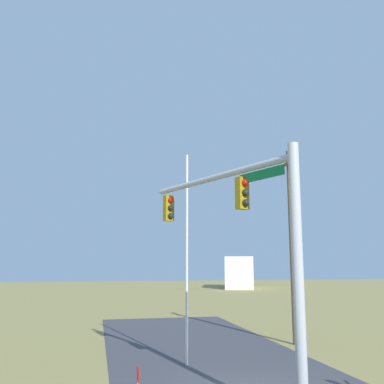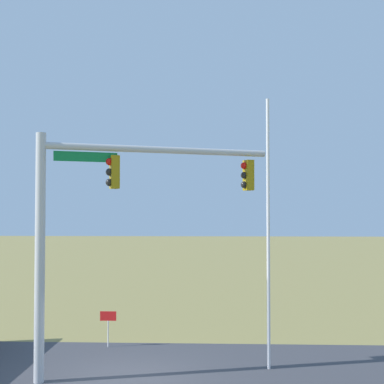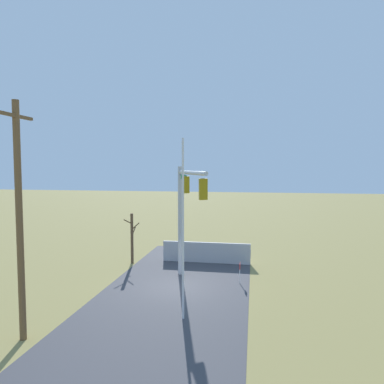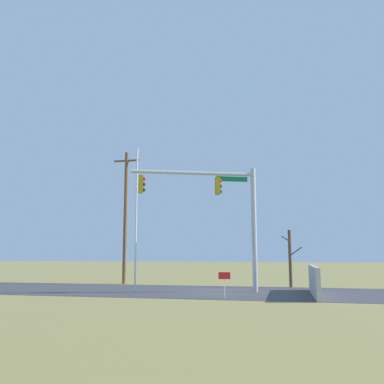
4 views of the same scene
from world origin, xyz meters
name	(u,v)px [view 1 (image 1 of 4)]	position (x,y,z in m)	size (l,w,h in m)	color
road_surface	(216,364)	(-4.00, 0.00, 0.01)	(28.00, 8.00, 0.01)	#3D3D42
signal_mast	(248,227)	(0.70, -0.29, 4.79)	(6.58, 2.75, 6.86)	#B2B5BA
flagpole	(187,256)	(-4.03, -1.12, 4.03)	(0.10, 0.10, 8.07)	silver
utility_pole	(292,241)	(-6.99, 4.72, 4.83)	(1.90, 0.26, 9.33)	brown
open_sign	(138,381)	(1.24, -3.43, 0.91)	(0.56, 0.04, 1.22)	silver
distant_building	(239,272)	(-50.89, 16.75, 2.35)	(8.93, 4.09, 4.71)	silver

